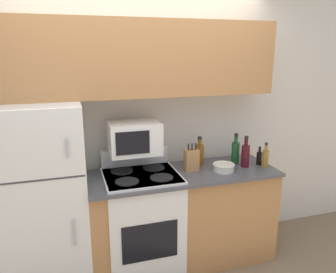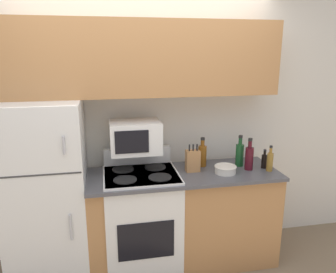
{
  "view_description": "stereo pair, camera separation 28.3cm",
  "coord_description": "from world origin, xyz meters",
  "px_view_note": "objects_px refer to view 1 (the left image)",
  "views": [
    {
      "loc": [
        -0.63,
        -2.36,
        1.99
      ],
      "look_at": [
        0.18,
        0.26,
        1.27
      ],
      "focal_mm": 35.0,
      "sensor_mm": 36.0,
      "label": 1
    },
    {
      "loc": [
        -0.35,
        -2.43,
        1.99
      ],
      "look_at": [
        0.18,
        0.26,
        1.27
      ],
      "focal_mm": 35.0,
      "sensor_mm": 36.0,
      "label": 2
    }
  ],
  "objects_px": {
    "knife_block": "(191,160)",
    "bottle_vinegar": "(265,158)",
    "bottle_whiskey": "(199,154)",
    "stove": "(142,221)",
    "refrigerator": "(45,199)",
    "bowl": "(224,167)",
    "bottle_wine_red": "(245,155)",
    "bottle_wine_green": "(235,152)",
    "bottle_soy_sauce": "(259,158)",
    "microwave": "(134,138)"
  },
  "relations": [
    {
      "from": "knife_block",
      "to": "bottle_vinegar",
      "type": "bearing_deg",
      "value": -10.44
    },
    {
      "from": "knife_block",
      "to": "bottle_whiskey",
      "type": "distance_m",
      "value": 0.18
    },
    {
      "from": "stove",
      "to": "refrigerator",
      "type": "bearing_deg",
      "value": 177.51
    },
    {
      "from": "bottle_vinegar",
      "to": "knife_block",
      "type": "bearing_deg",
      "value": 169.56
    },
    {
      "from": "bowl",
      "to": "knife_block",
      "type": "bearing_deg",
      "value": 159.46
    },
    {
      "from": "bottle_vinegar",
      "to": "bottle_wine_red",
      "type": "bearing_deg",
      "value": 157.87
    },
    {
      "from": "stove",
      "to": "bottle_wine_green",
      "type": "bearing_deg",
      "value": 4.52
    },
    {
      "from": "knife_block",
      "to": "bottle_soy_sauce",
      "type": "relative_size",
      "value": 1.43
    },
    {
      "from": "stove",
      "to": "bottle_whiskey",
      "type": "relative_size",
      "value": 3.92
    },
    {
      "from": "refrigerator",
      "to": "bottle_whiskey",
      "type": "height_order",
      "value": "refrigerator"
    },
    {
      "from": "stove",
      "to": "microwave",
      "type": "height_order",
      "value": "microwave"
    },
    {
      "from": "stove",
      "to": "bowl",
      "type": "xyz_separation_m",
      "value": [
        0.75,
        -0.08,
        0.47
      ]
    },
    {
      "from": "bottle_soy_sauce",
      "to": "bottle_vinegar",
      "type": "xyz_separation_m",
      "value": [
        0.01,
        -0.08,
        0.02
      ]
    },
    {
      "from": "knife_block",
      "to": "bottle_whiskey",
      "type": "bearing_deg",
      "value": 43.29
    },
    {
      "from": "stove",
      "to": "bottle_wine_green",
      "type": "distance_m",
      "value": 1.1
    },
    {
      "from": "refrigerator",
      "to": "bottle_vinegar",
      "type": "height_order",
      "value": "refrigerator"
    },
    {
      "from": "bottle_soy_sauce",
      "to": "bottle_vinegar",
      "type": "height_order",
      "value": "bottle_vinegar"
    },
    {
      "from": "stove",
      "to": "bottle_wine_red",
      "type": "bearing_deg",
      "value": -2.23
    },
    {
      "from": "microwave",
      "to": "bowl",
      "type": "height_order",
      "value": "microwave"
    },
    {
      "from": "refrigerator",
      "to": "bottle_wine_green",
      "type": "bearing_deg",
      "value": 1.31
    },
    {
      "from": "bottle_soy_sauce",
      "to": "bottle_wine_green",
      "type": "relative_size",
      "value": 0.6
    },
    {
      "from": "bottle_soy_sauce",
      "to": "bottle_wine_red",
      "type": "distance_m",
      "value": 0.17
    },
    {
      "from": "refrigerator",
      "to": "microwave",
      "type": "relative_size",
      "value": 3.59
    },
    {
      "from": "knife_block",
      "to": "bottle_whiskey",
      "type": "height_order",
      "value": "bottle_whiskey"
    },
    {
      "from": "microwave",
      "to": "bottle_whiskey",
      "type": "xyz_separation_m",
      "value": [
        0.64,
        0.02,
        -0.22
      ]
    },
    {
      "from": "bottle_whiskey",
      "to": "bottle_wine_red",
      "type": "xyz_separation_m",
      "value": [
        0.39,
        -0.18,
        0.01
      ]
    },
    {
      "from": "refrigerator",
      "to": "microwave",
      "type": "xyz_separation_m",
      "value": [
        0.78,
        0.08,
        0.44
      ]
    },
    {
      "from": "bottle_whiskey",
      "to": "bottle_soy_sauce",
      "type": "bearing_deg",
      "value": -16.61
    },
    {
      "from": "refrigerator",
      "to": "stove",
      "type": "xyz_separation_m",
      "value": [
        0.81,
        -0.04,
        -0.32
      ]
    },
    {
      "from": "refrigerator",
      "to": "stove",
      "type": "relative_size",
      "value": 1.46
    },
    {
      "from": "stove",
      "to": "microwave",
      "type": "distance_m",
      "value": 0.77
    },
    {
      "from": "stove",
      "to": "knife_block",
      "type": "height_order",
      "value": "knife_block"
    },
    {
      "from": "bowl",
      "to": "microwave",
      "type": "bearing_deg",
      "value": 165.6
    },
    {
      "from": "bottle_wine_green",
      "to": "bottle_vinegar",
      "type": "relative_size",
      "value": 1.25
    },
    {
      "from": "knife_block",
      "to": "bottle_wine_green",
      "type": "bearing_deg",
      "value": 6.75
    },
    {
      "from": "bottle_wine_green",
      "to": "microwave",
      "type": "bearing_deg",
      "value": 177.61
    },
    {
      "from": "microwave",
      "to": "knife_block",
      "type": "height_order",
      "value": "microwave"
    },
    {
      "from": "microwave",
      "to": "bowl",
      "type": "bearing_deg",
      "value": -14.4
    },
    {
      "from": "bottle_vinegar",
      "to": "bottle_wine_green",
      "type": "bearing_deg",
      "value": 139.6
    },
    {
      "from": "bowl",
      "to": "bottle_whiskey",
      "type": "distance_m",
      "value": 0.28
    },
    {
      "from": "stove",
      "to": "bottle_whiskey",
      "type": "height_order",
      "value": "bottle_whiskey"
    },
    {
      "from": "bottle_wine_red",
      "to": "bowl",
      "type": "bearing_deg",
      "value": -169.42
    },
    {
      "from": "bottle_soy_sauce",
      "to": "knife_block",
      "type": "bearing_deg",
      "value": 176.23
    },
    {
      "from": "microwave",
      "to": "knife_block",
      "type": "bearing_deg",
      "value": -10.89
    },
    {
      "from": "bowl",
      "to": "bottle_wine_green",
      "type": "relative_size",
      "value": 0.67
    },
    {
      "from": "bottle_wine_red",
      "to": "bottle_wine_green",
      "type": "distance_m",
      "value": 0.12
    },
    {
      "from": "bottle_soy_sauce",
      "to": "bottle_wine_red",
      "type": "xyz_separation_m",
      "value": [
        -0.16,
        -0.01,
        0.05
      ]
    },
    {
      "from": "bowl",
      "to": "bottle_wine_red",
      "type": "xyz_separation_m",
      "value": [
        0.25,
        0.05,
        0.08
      ]
    },
    {
      "from": "knife_block",
      "to": "bottle_vinegar",
      "type": "distance_m",
      "value": 0.71
    },
    {
      "from": "stove",
      "to": "bottle_wine_red",
      "type": "distance_m",
      "value": 1.14
    }
  ]
}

